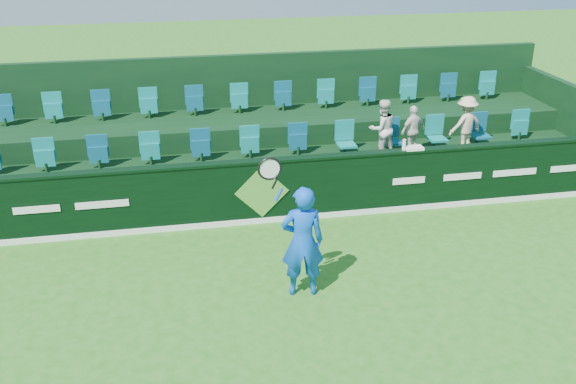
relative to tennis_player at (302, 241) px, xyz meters
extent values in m
plane|color=#236818|center=(-0.25, -1.22, -0.98)|extent=(60.00, 60.00, 0.00)
cube|color=black|center=(-0.25, 2.78, -0.33)|extent=(16.00, 0.20, 1.30)
cube|color=black|center=(-0.25, 2.78, 0.35)|extent=(16.00, 0.24, 0.05)
cube|color=white|center=(-0.25, 2.67, -0.92)|extent=(16.00, 0.02, 0.12)
cube|color=#549737|center=(-0.25, 2.66, -0.28)|extent=(1.10, 0.02, 1.10)
cube|color=white|center=(-4.55, 2.66, -0.28)|extent=(0.85, 0.01, 0.14)
cube|color=white|center=(-3.35, 2.66, -0.28)|extent=(1.00, 0.01, 0.14)
cube|color=white|center=(2.85, 2.66, -0.28)|extent=(0.70, 0.01, 0.14)
cube|color=white|center=(4.05, 2.66, -0.28)|extent=(0.85, 0.01, 0.14)
cube|color=white|center=(5.25, 2.66, -0.28)|extent=(1.00, 0.01, 0.14)
cube|color=white|center=(6.45, 2.66, -0.28)|extent=(0.70, 0.01, 0.14)
cube|color=black|center=(-0.25, 3.88, -0.58)|extent=(16.00, 2.00, 0.80)
cube|color=black|center=(-0.25, 5.78, -0.33)|extent=(16.00, 1.80, 1.30)
cube|color=black|center=(-0.25, 6.78, 0.32)|extent=(16.00, 0.20, 2.60)
cube|color=black|center=(7.65, 4.78, 0.02)|extent=(0.20, 4.00, 2.00)
cube|color=#117D7B|center=(-0.25, 4.28, 0.12)|extent=(13.50, 0.50, 0.60)
cube|color=#117D7B|center=(-0.25, 6.08, 0.62)|extent=(13.50, 0.50, 0.60)
imported|color=blue|center=(0.01, 0.00, -0.01)|extent=(0.74, 0.53, 1.93)
cylinder|color=#143FBF|center=(-0.39, -0.10, 0.90)|extent=(0.14, 0.04, 0.22)
cylinder|color=black|center=(-0.45, -0.10, 1.10)|extent=(0.12, 0.03, 0.19)
torus|color=black|center=(-0.53, -0.10, 1.34)|extent=(0.50, 0.04, 0.50)
cylinder|color=silver|center=(-0.53, -0.10, 1.34)|extent=(0.41, 0.01, 0.41)
imported|color=white|center=(2.63, 3.90, 0.48)|extent=(0.73, 0.62, 1.31)
imported|color=silver|center=(3.35, 3.90, 0.39)|extent=(0.72, 0.51, 1.13)
imported|color=beige|center=(4.61, 3.90, 0.46)|extent=(0.91, 0.66, 1.27)
cube|color=white|center=(2.94, 2.78, 0.40)|extent=(0.37, 0.24, 0.06)
cylinder|color=white|center=(2.72, 2.78, 0.49)|extent=(0.07, 0.07, 0.23)
camera|label=1|loc=(-1.95, -8.94, 4.94)|focal=40.00mm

